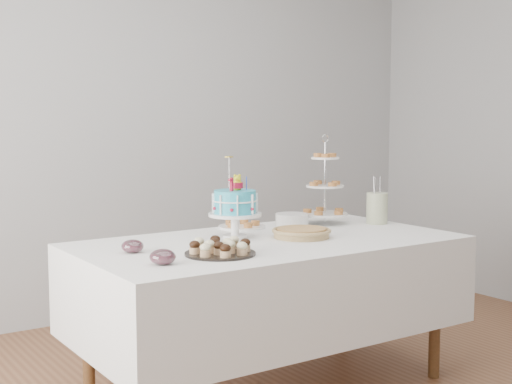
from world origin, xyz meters
TOP-DOWN VIEW (x-y plane):
  - walls at (0.00, 0.00)m, footprint 5.04×4.04m
  - table at (0.00, 0.30)m, footprint 1.92×1.02m
  - birthday_cake at (-0.11, 0.45)m, footprint 0.27×0.27m
  - cupcake_tray at (-0.41, 0.10)m, footprint 0.32×0.32m
  - pie at (0.18, 0.27)m, footprint 0.30×0.30m
  - tiered_stand at (0.58, 0.57)m, footprint 0.27×0.27m
  - plate_stack at (0.37, 0.59)m, footprint 0.19×0.19m
  - pastry_plate at (0.10, 0.70)m, footprint 0.26×0.26m
  - jam_bowl_a at (-0.71, 0.06)m, footprint 0.11×0.11m
  - jam_bowl_b at (-0.71, 0.37)m, footprint 0.10×0.10m
  - utensil_pitcher at (0.84, 0.41)m, footprint 0.13×0.12m

SIDE VIEW (x-z plane):
  - table at x=0.00m, z-range 0.16..0.93m
  - pastry_plate at x=0.10m, z-range 0.77..0.81m
  - pie at x=0.18m, z-range 0.77..0.82m
  - jam_bowl_b at x=-0.71m, z-range 0.77..0.83m
  - jam_bowl_a at x=-0.71m, z-range 0.77..0.83m
  - cupcake_tray at x=-0.41m, z-range 0.77..0.84m
  - plate_stack at x=0.37m, z-range 0.77..0.84m
  - utensil_pitcher at x=0.84m, z-range 0.73..1.00m
  - birthday_cake at x=-0.11m, z-range 0.67..1.09m
  - tiered_stand at x=0.58m, z-range 0.73..1.25m
  - walls at x=0.00m, z-range 0.00..2.70m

